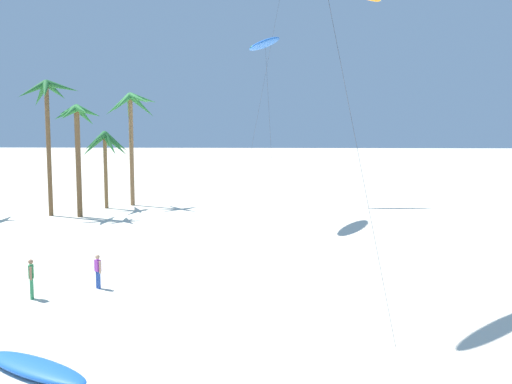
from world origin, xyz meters
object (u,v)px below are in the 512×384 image
object	(u,v)px
palm_tree_4	(131,112)
grounded_kite_2	(36,368)
palm_tree_2	(77,125)
person_foreground_walker	(31,277)
palm_tree_3	(105,145)
person_mid_field	(98,270)
flying_kite_4	(265,43)
palm_tree_1	(48,105)

from	to	relation	value
palm_tree_4	grounded_kite_2	bearing A→B (deg)	-81.58
palm_tree_2	person_foreground_walker	xyz separation A→B (m)	(4.86, -22.09, -6.12)
palm_tree_3	person_mid_field	world-z (taller)	palm_tree_3
flying_kite_4	grounded_kite_2	size ratio (longest dim) A/B	3.29
palm_tree_1	palm_tree_3	world-z (taller)	palm_tree_1
palm_tree_4	flying_kite_4	xyz separation A→B (m)	(11.76, -7.48, 4.91)
palm_tree_3	palm_tree_4	world-z (taller)	palm_tree_4
person_mid_field	palm_tree_4	bearing A→B (deg)	99.69
palm_tree_4	person_foreground_walker	xyz separation A→B (m)	(2.22, -28.61, -7.18)
palm_tree_1	person_foreground_walker	bearing A→B (deg)	-72.18
palm_tree_2	flying_kite_4	distance (m)	15.62
grounded_kite_2	person_mid_field	size ratio (longest dim) A/B	2.75
palm_tree_3	person_foreground_walker	size ratio (longest dim) A/B	3.79
person_mid_field	person_foreground_walker	bearing A→B (deg)	-143.80
palm_tree_2	palm_tree_3	world-z (taller)	palm_tree_2
palm_tree_3	person_mid_field	distance (m)	26.21
flying_kite_4	person_foreground_walker	world-z (taller)	flying_kite_4
palm_tree_4	person_foreground_walker	distance (m)	29.58
palm_tree_2	palm_tree_3	size ratio (longest dim) A/B	1.32
person_foreground_walker	palm_tree_3	bearing A→B (deg)	98.53
palm_tree_4	person_foreground_walker	size ratio (longest dim) A/B	5.67
palm_tree_3	grounded_kite_2	world-z (taller)	palm_tree_3
palm_tree_2	flying_kite_4	xyz separation A→B (m)	(14.40, -0.96, 5.97)
palm_tree_3	flying_kite_4	bearing A→B (deg)	-22.53
palm_tree_3	flying_kite_4	xyz separation A→B (m)	(13.55, -5.62, 7.71)
palm_tree_3	grounded_kite_2	size ratio (longest dim) A/B	1.52
palm_tree_1	palm_tree_2	distance (m)	2.89
grounded_kite_2	palm_tree_4	bearing A→B (deg)	98.42
palm_tree_4	palm_tree_2	bearing A→B (deg)	-112.01
palm_tree_4	palm_tree_1	bearing A→B (deg)	-129.78
palm_tree_4	person_foreground_walker	bearing A→B (deg)	-85.56
person_foreground_walker	flying_kite_4	bearing A→B (deg)	65.71
palm_tree_1	person_mid_field	distance (m)	24.23
palm_tree_1	palm_tree_4	size ratio (longest dim) A/B	1.08
palm_tree_1	palm_tree_4	distance (m)	7.88
grounded_kite_2	person_foreground_walker	world-z (taller)	person_foreground_walker
grounded_kite_2	person_foreground_walker	xyz separation A→B (m)	(-3.17, 7.83, 0.76)
palm_tree_2	person_foreground_walker	world-z (taller)	palm_tree_2
flying_kite_4	person_foreground_walker	bearing A→B (deg)	-114.29
person_foreground_walker	palm_tree_4	bearing A→B (deg)	94.44
palm_tree_2	palm_tree_1	bearing A→B (deg)	168.62
palm_tree_3	person_foreground_walker	bearing A→B (deg)	-81.47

